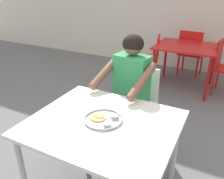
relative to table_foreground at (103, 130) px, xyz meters
name	(u,v)px	position (x,y,z in m)	size (l,w,h in m)	color
table_foreground	(103,130)	(0.00, 0.00, 0.00)	(1.08, 0.93, 0.73)	silver
thali_tray	(104,119)	(-0.01, 0.02, 0.08)	(0.29, 0.29, 0.03)	#B7BABF
chair_foreground	(137,99)	(-0.08, 0.88, -0.16)	(0.45, 0.49, 0.84)	silver
diner_foreground	(127,86)	(-0.10, 0.66, 0.08)	(0.54, 0.59, 1.23)	#393939
table_background_red	(186,50)	(0.11, 2.55, 0.00)	(0.96, 0.85, 0.74)	red
chair_red_left	(151,55)	(-0.49, 2.61, -0.18)	(0.49, 0.47, 0.83)	red
chair_red_right	(224,64)	(0.70, 2.60, -0.16)	(0.47, 0.44, 0.86)	red
chair_red_far	(191,50)	(0.09, 3.14, -0.15)	(0.47, 0.45, 0.87)	red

